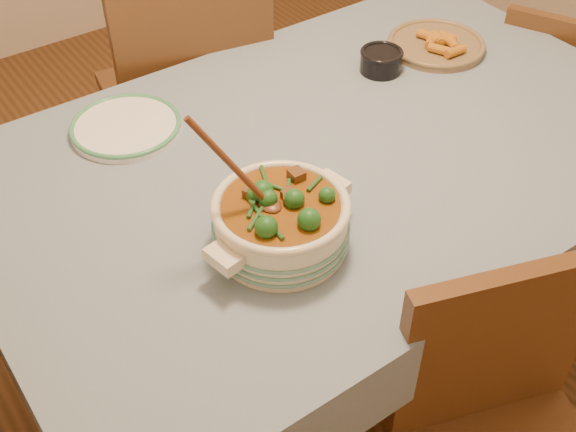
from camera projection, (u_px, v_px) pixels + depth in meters
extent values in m
plane|color=#492D15|center=(324.00, 345.00, 2.20)|extent=(4.50, 4.50, 0.00)
cube|color=brown|center=(334.00, 157.00, 1.71)|extent=(1.60, 1.00, 0.05)
cube|color=gray|center=(335.00, 147.00, 1.70)|extent=(1.68, 1.08, 0.01)
cylinder|color=brown|center=(12.00, 285.00, 1.91)|extent=(0.07, 0.07, 0.70)
cylinder|color=brown|center=(417.00, 106.00, 2.54)|extent=(0.07, 0.07, 0.70)
cylinder|color=#EEE5C7|center=(281.00, 225.00, 1.42)|extent=(0.31, 0.31, 0.10)
torus|color=#EEE5C7|center=(281.00, 205.00, 1.38)|extent=(0.27, 0.27, 0.02)
cube|color=#EEE5C7|center=(332.00, 185.00, 1.49)|extent=(0.05, 0.08, 0.03)
cube|color=#EEE5C7|center=(224.00, 258.00, 1.33)|extent=(0.05, 0.08, 0.03)
cylinder|color=brown|center=(281.00, 208.00, 1.39)|extent=(0.23, 0.23, 0.02)
cylinder|color=white|center=(126.00, 128.00, 1.73)|extent=(0.35, 0.35, 0.02)
torus|color=#449764|center=(126.00, 125.00, 1.73)|extent=(0.27, 0.27, 0.01)
cylinder|color=black|center=(381.00, 62.00, 1.92)|extent=(0.12, 0.12, 0.06)
torus|color=black|center=(382.00, 52.00, 1.90)|extent=(0.12, 0.12, 0.01)
cylinder|color=black|center=(382.00, 56.00, 1.91)|extent=(0.09, 0.09, 0.01)
cylinder|color=#8B6F4D|center=(436.00, 46.00, 2.02)|extent=(0.32, 0.32, 0.02)
torus|color=#8B6F4D|center=(437.00, 43.00, 2.02)|extent=(0.27, 0.27, 0.02)
cube|color=brown|center=(182.00, 96.00, 2.33)|extent=(0.53, 0.53, 0.04)
cube|color=brown|center=(197.00, 59.00, 2.03)|extent=(0.46, 0.13, 0.49)
cylinder|color=brown|center=(222.00, 113.00, 2.69)|extent=(0.04, 0.04, 0.49)
cylinder|color=brown|center=(119.00, 139.00, 2.57)|extent=(0.04, 0.04, 0.49)
cylinder|color=brown|center=(263.00, 174.00, 2.43)|extent=(0.04, 0.04, 0.49)
cylinder|color=brown|center=(151.00, 206.00, 2.31)|extent=(0.04, 0.04, 0.49)
cube|color=brown|center=(492.00, 349.00, 1.40)|extent=(0.39, 0.16, 0.43)
cube|color=brown|center=(554.00, 110.00, 2.43)|extent=(0.50, 0.50, 0.04)
cube|color=brown|center=(556.00, 82.00, 2.19)|extent=(0.19, 0.36, 0.40)
cylinder|color=brown|center=(510.00, 121.00, 2.73)|extent=(0.04, 0.04, 0.40)
cylinder|color=brown|center=(575.00, 198.00, 2.40)|extent=(0.04, 0.04, 0.40)
cylinder|color=brown|center=(482.00, 168.00, 2.52)|extent=(0.04, 0.04, 0.40)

